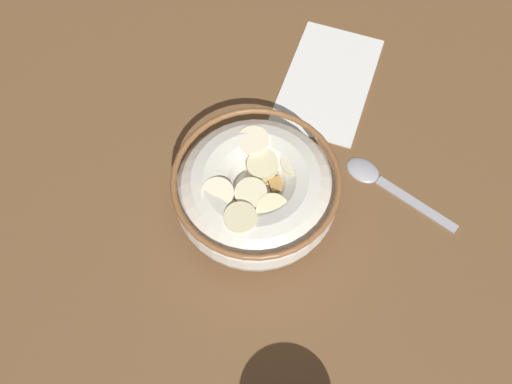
# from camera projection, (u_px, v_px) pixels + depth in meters

# --- Properties ---
(ground_plane) EXTENTS (1.22, 1.22, 0.02)m
(ground_plane) POSITION_uv_depth(u_px,v_px,m) (256.00, 209.00, 0.56)
(ground_plane) COLOR brown
(cereal_bowl) EXTENTS (0.16, 0.16, 0.06)m
(cereal_bowl) POSITION_uv_depth(u_px,v_px,m) (256.00, 191.00, 0.52)
(cereal_bowl) COLOR silver
(cereal_bowl) RESTS_ON ground_plane
(spoon) EXTENTS (0.06, 0.13, 0.01)m
(spoon) POSITION_uv_depth(u_px,v_px,m) (379.00, 179.00, 0.56)
(spoon) COLOR #A5A5AD
(spoon) RESTS_ON ground_plane
(folded_napkin) EXTENTS (0.16, 0.10, 0.00)m
(folded_napkin) POSITION_uv_depth(u_px,v_px,m) (328.00, 80.00, 0.62)
(folded_napkin) COLOR white
(folded_napkin) RESTS_ON ground_plane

